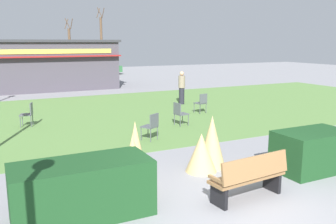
{
  "coord_description": "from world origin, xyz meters",
  "views": [
    {
      "loc": [
        -4.13,
        -4.96,
        3.13
      ],
      "look_at": [
        0.16,
        3.65,
        1.28
      ],
      "focal_mm": 38.76,
      "sensor_mm": 36.0,
      "label": 1
    }
  ],
  "objects": [
    {
      "name": "parked_car_center_slot",
      "position": [
        -0.23,
        29.94,
        0.64
      ],
      "size": [
        4.35,
        2.35,
        1.2
      ],
      "color": "#B7BABF",
      "rests_on": "ground_plane"
    },
    {
      "name": "parked_car_east_slot",
      "position": [
        5.66,
        29.94,
        0.64
      ],
      "size": [
        4.33,
        2.32,
        1.2
      ],
      "color": "#2D6638",
      "rests_on": "ground_plane"
    },
    {
      "name": "cafe_chair_west",
      "position": [
        -2.86,
        9.39,
        0.53
      ],
      "size": [
        0.54,
        0.54,
        0.89
      ],
      "color": "#4C5156",
      "rests_on": "ground_plane"
    },
    {
      "name": "tree_right_bg",
      "position": [
        4.21,
        36.03,
        2.48
      ],
      "size": [
        0.91,
        0.96,
        5.68
      ],
      "color": "brown",
      "rests_on": "ground_plane"
    },
    {
      "name": "park_bench",
      "position": [
        0.41,
        0.47,
        0.48
      ],
      "size": [
        1.74,
        0.68,
        0.95
      ],
      "color": "olive",
      "rests_on": "ground_plane"
    },
    {
      "name": "food_kiosk",
      "position": [
        -1.5,
        21.07,
        1.66
      ],
      "size": [
        11.14,
        5.32,
        3.3
      ],
      "color": "#47424C",
      "rests_on": "ground_plane"
    },
    {
      "name": "tree_left_bg",
      "position": [
        7.98,
        36.63,
        3.14
      ],
      "size": [
        0.91,
        0.96,
        7.01
      ],
      "color": "brown",
      "rests_on": "ground_plane"
    },
    {
      "name": "hedge_left",
      "position": [
        -2.77,
        1.23,
        0.52
      ],
      "size": [
        2.46,
        1.1,
        1.04
      ],
      "primitive_type": "cube",
      "color": "#19421E",
      "rests_on": "ground_plane"
    },
    {
      "name": "ornamental_grass_behind_far",
      "position": [
        -1.24,
        2.51,
        0.7
      ],
      "size": [
        0.6,
        0.6,
        1.39
      ],
      "primitive_type": "cone",
      "color": "tan",
      "rests_on": "ground_plane"
    },
    {
      "name": "hedge_right",
      "position": [
        2.89,
        1.13,
        0.5
      ],
      "size": [
        1.85,
        1.1,
        1.0
      ],
      "primitive_type": "cube",
      "color": "#19421E",
      "rests_on": "ground_plane"
    },
    {
      "name": "ground_plane",
      "position": [
        0.0,
        0.0,
        0.0
      ],
      "size": [
        80.0,
        80.0,
        0.0
      ],
      "primitive_type": "plane",
      "color": "gray"
    },
    {
      "name": "lawn_patch",
      "position": [
        0.0,
        10.29,
        0.0
      ],
      "size": [
        36.0,
        12.0,
        0.01
      ],
      "primitive_type": "cube",
      "color": "#5B8442",
      "rests_on": "ground_plane"
    },
    {
      "name": "ornamental_grass_behind_left",
      "position": [
        0.81,
        2.46,
        0.67
      ],
      "size": [
        0.71,
        0.71,
        1.33
      ],
      "primitive_type": "cone",
      "color": "tan",
      "rests_on": "ground_plane"
    },
    {
      "name": "cafe_chair_north",
      "position": [
        2.28,
        6.92,
        0.53
      ],
      "size": [
        0.49,
        0.49,
        0.89
      ],
      "color": "#4C5156",
      "rests_on": "ground_plane"
    },
    {
      "name": "ornamental_grass_behind_right",
      "position": [
        -1.57,
        1.81,
        0.64
      ],
      "size": [
        0.69,
        0.69,
        1.27
      ],
      "primitive_type": "cone",
      "color": "tan",
      "rests_on": "ground_plane"
    },
    {
      "name": "trash_bin",
      "position": [
        2.58,
        1.31,
        0.42
      ],
      "size": [
        0.52,
        0.52,
        0.84
      ],
      "primitive_type": "cylinder",
      "color": "#2D4233",
      "rests_on": "ground_plane"
    },
    {
      "name": "cafe_chair_east",
      "position": [
        4.34,
        8.66,
        0.53
      ],
      "size": [
        0.53,
        0.53,
        0.89
      ],
      "color": "#4C5156",
      "rests_on": "ground_plane"
    },
    {
      "name": "person_strolling",
      "position": [
        4.71,
        11.22,
        0.86
      ],
      "size": [
        0.34,
        0.34,
        1.69
      ],
      "rotation": [
        0.0,
        0.0,
        2.62
      ],
      "color": "#23232D",
      "rests_on": "ground_plane"
    },
    {
      "name": "cafe_chair_center",
      "position": [
        0.47,
        5.46,
        0.53
      ],
      "size": [
        0.6,
        0.6,
        0.89
      ],
      "color": "#4C5156",
      "rests_on": "ground_plane"
    },
    {
      "name": "ornamental_grass_behind_center",
      "position": [
        0.4,
        2.3,
        0.48
      ],
      "size": [
        0.77,
        0.77,
        0.96
      ],
      "primitive_type": "cone",
      "color": "tan",
      "rests_on": "ground_plane"
    }
  ]
}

